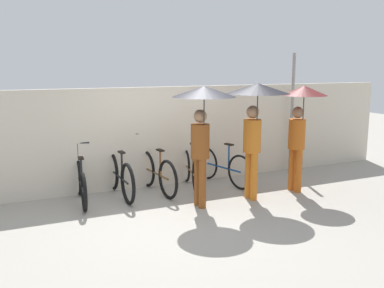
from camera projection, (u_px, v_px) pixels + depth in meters
name	position (u px, v px, depth m)	size (l,w,h in m)	color
ground_plane	(188.00, 217.00, 6.98)	(30.00, 30.00, 0.00)	#9E998E
back_wall	(148.00, 137.00, 8.59)	(11.93, 0.12, 2.01)	beige
parked_bicycle_0	(81.00, 183.00, 7.64)	(0.44, 1.68, 1.01)	black
parked_bicycle_1	(120.00, 176.00, 7.99)	(0.44, 1.78, 0.97)	black
parked_bicycle_2	(157.00, 173.00, 8.25)	(0.44, 1.70, 1.11)	black
parked_bicycle_3	(191.00, 170.00, 8.54)	(0.55, 1.69, 1.06)	black
parked_bicycle_4	(222.00, 166.00, 8.84)	(0.57, 1.70, 0.98)	black
pedestrian_leading	(203.00, 111.00, 7.10)	(1.07, 1.07, 2.10)	brown
pedestrian_center	(256.00, 107.00, 7.52)	(1.12, 1.12, 2.13)	#C66B1E
pedestrian_trailing	(301.00, 113.00, 8.05)	(0.85, 0.85, 2.06)	#B25619
awning_pole	(292.00, 114.00, 9.69)	(0.07, 0.07, 2.70)	gray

